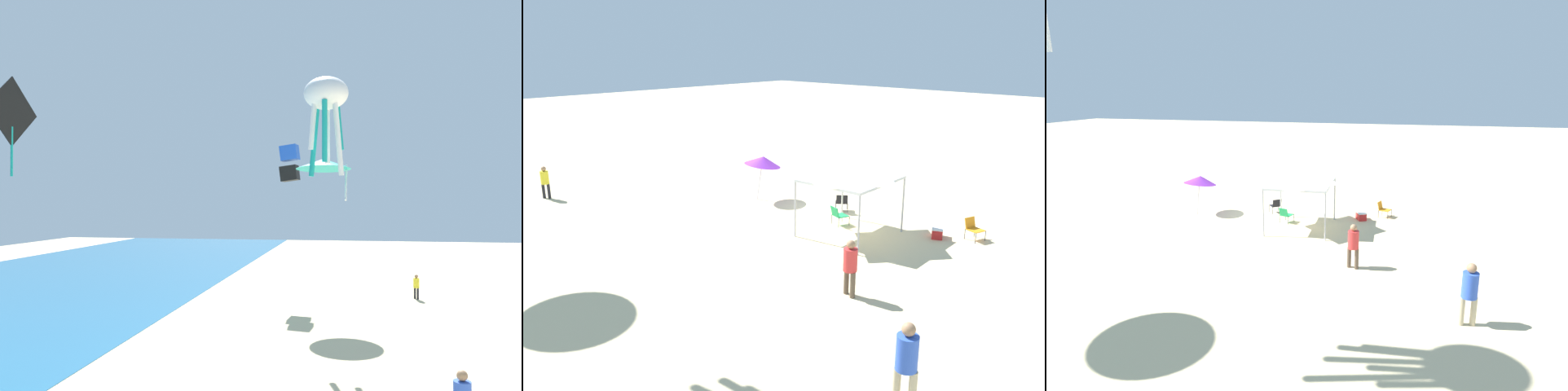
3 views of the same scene
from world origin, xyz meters
TOP-DOWN VIEW (x-y plane):
  - person_kite_handler at (10.85, 7.58)m, footprint 0.38×0.37m
  - kite_diamond_black at (-9.70, 21.84)m, footprint 2.10×0.29m
  - kite_delta_teal at (6.27, 13.29)m, footprint 3.32×3.28m
  - kite_octopus_white at (0.93, 12.92)m, footprint 2.13×2.13m
  - kite_box_blue at (11.10, 15.80)m, footprint 1.27×1.37m

SIDE VIEW (x-z plane):
  - person_kite_handler at x=10.85m, z-range 0.14..1.71m
  - kite_delta_teal at x=6.27m, z-range 7.18..9.72m
  - kite_box_blue at x=11.10m, z-range 7.62..10.14m
  - kite_diamond_black at x=-9.70m, z-range 7.39..10.40m
  - kite_octopus_white at x=0.93m, z-range 8.81..13.54m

